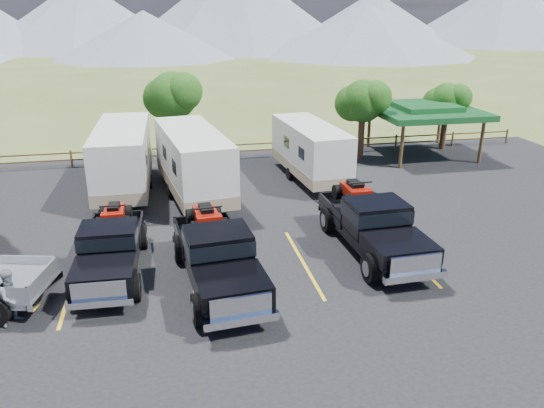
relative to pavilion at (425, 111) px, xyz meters
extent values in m
plane|color=#4A5D27|center=(-13.00, -17.00, -2.79)|extent=(320.00, 320.00, 0.00)
cube|color=black|center=(-13.00, -14.00, -2.77)|extent=(44.00, 34.00, 0.04)
cube|color=gold|center=(-19.00, -13.00, -2.74)|extent=(0.12, 5.50, 0.01)
cube|color=gold|center=(-15.00, -13.00, -2.74)|extent=(0.12, 5.50, 0.01)
cube|color=gold|center=(-11.00, -13.00, -2.74)|extent=(0.12, 5.50, 0.01)
cube|color=gold|center=(-7.00, -13.00, -2.74)|extent=(0.12, 5.50, 0.01)
cylinder|color=#322013|center=(-4.00, 0.00, -1.39)|extent=(0.39, 0.39, 2.80)
sphere|color=#1E4611|center=(-4.00, 0.00, 0.71)|extent=(2.52, 2.52, 2.52)
sphere|color=#1E4611|center=(-3.46, -0.45, 0.98)|extent=(1.98, 1.98, 1.98)
sphere|color=#1E4611|center=(-4.50, 0.40, 0.53)|extent=(2.16, 2.16, 2.16)
cylinder|color=#322013|center=(2.00, 1.00, -1.53)|extent=(0.38, 0.38, 2.52)
sphere|color=#1E4611|center=(2.00, 1.00, 0.36)|extent=(2.24, 2.24, 2.24)
sphere|color=#1E4611|center=(2.48, 0.60, 0.60)|extent=(1.76, 1.76, 1.76)
sphere|color=#1E4611|center=(1.55, 1.35, 0.20)|extent=(1.92, 1.92, 1.92)
cylinder|color=#322013|center=(-15.00, 2.00, -1.25)|extent=(0.41, 0.41, 3.08)
sphere|color=#1E4611|center=(-15.00, 2.00, 1.06)|extent=(2.80, 2.80, 2.80)
sphere|color=#1E4611|center=(-14.40, 1.50, 1.36)|extent=(2.20, 2.20, 2.20)
sphere|color=#1E4611|center=(-15.56, 2.44, 0.86)|extent=(2.40, 2.40, 2.40)
cylinder|color=brown|center=(-21.00, 1.50, -2.29)|extent=(0.12, 0.12, 1.00)
cylinder|color=brown|center=(-17.00, 1.50, -2.29)|extent=(0.12, 0.12, 1.00)
cylinder|color=brown|center=(-13.00, 1.50, -2.29)|extent=(0.12, 0.12, 1.00)
cylinder|color=brown|center=(-9.00, 1.50, -2.29)|extent=(0.12, 0.12, 1.00)
cylinder|color=brown|center=(-5.00, 1.50, -2.29)|extent=(0.12, 0.12, 1.00)
cylinder|color=brown|center=(-1.00, 1.50, -2.29)|extent=(0.12, 0.12, 1.00)
cylinder|color=brown|center=(3.00, 1.50, -2.29)|extent=(0.12, 0.12, 1.00)
cylinder|color=brown|center=(7.00, 1.50, -2.29)|extent=(0.12, 0.12, 1.00)
cube|color=brown|center=(-11.00, 1.50, -2.34)|extent=(36.00, 0.06, 0.08)
cube|color=brown|center=(-11.00, 1.50, -1.94)|extent=(36.00, 0.06, 0.08)
cylinder|color=brown|center=(-2.50, -2.50, -1.49)|extent=(0.20, 0.20, 2.60)
cylinder|color=brown|center=(-2.50, 2.50, -1.49)|extent=(0.20, 0.20, 2.60)
cylinder|color=brown|center=(2.50, -2.50, -1.49)|extent=(0.20, 0.20, 2.60)
cylinder|color=brown|center=(2.50, 2.50, -1.49)|extent=(0.20, 0.20, 2.60)
cube|color=#175326|center=(0.00, 0.00, -0.04)|extent=(6.20, 6.20, 0.35)
cube|color=#175326|center=(0.00, 0.00, 0.26)|extent=(3.50, 3.50, 0.35)
cone|color=gray|center=(-31.00, 95.00, 4.21)|extent=(44.00, 44.00, 14.00)
cone|color=gray|center=(1.00, 91.00, 6.21)|extent=(52.00, 52.00, 18.00)
cone|color=gray|center=(35.00, 97.00, 3.21)|extent=(40.00, 40.00, 12.00)
cone|color=gray|center=(67.00, 93.00, 4.71)|extent=(50.00, 50.00, 15.00)
cone|color=gray|center=(-18.00, 70.00, 1.21)|extent=(32.00, 32.00, 8.00)
cone|color=gray|center=(22.00, 67.00, 1.71)|extent=(40.00, 40.00, 9.00)
cube|color=black|center=(-17.70, -12.47, -2.13)|extent=(2.02, 5.69, 0.36)
cube|color=black|center=(-17.77, -14.36, -1.76)|extent=(1.96, 1.85, 0.49)
cube|color=black|center=(-17.71, -12.59, -1.41)|extent=(1.91, 1.61, 0.99)
cube|color=black|center=(-17.71, -12.59, -1.27)|extent=(1.95, 1.67, 0.44)
cube|color=black|center=(-17.64, -10.69, -1.85)|extent=(1.98, 2.44, 0.54)
cube|color=silver|center=(-17.81, -15.37, -1.81)|extent=(1.58, 0.14, 0.54)
cube|color=silver|center=(-17.81, -15.43, -2.18)|extent=(1.94, 0.25, 0.22)
cube|color=silver|center=(-17.60, -9.51, -2.18)|extent=(1.94, 0.23, 0.22)
cylinder|color=black|center=(-18.70, -14.39, -2.30)|extent=(0.33, 0.90, 0.89)
cylinder|color=black|center=(-16.85, -14.46, -2.30)|extent=(0.33, 0.90, 0.89)
cylinder|color=black|center=(-18.56, -10.48, -2.30)|extent=(0.33, 0.90, 0.89)
cylinder|color=black|center=(-16.71, -10.55, -2.30)|extent=(0.33, 0.90, 0.89)
cube|color=maroon|center=(-17.64, -10.69, -1.19)|extent=(0.74, 1.31, 0.35)
cube|color=black|center=(-17.64, -10.69, -0.94)|extent=(0.42, 0.75, 0.18)
cube|color=maroon|center=(-17.66, -11.23, -1.09)|extent=(0.80, 0.37, 0.22)
cylinder|color=black|center=(-17.66, -11.13, -0.74)|extent=(0.89, 0.09, 0.06)
cylinder|color=black|center=(-18.10, -11.22, -1.38)|extent=(0.28, 0.56, 0.55)
cylinder|color=black|center=(-17.22, -11.25, -1.38)|extent=(0.28, 0.56, 0.55)
cylinder|color=black|center=(-18.06, -10.13, -1.38)|extent=(0.28, 0.56, 0.55)
cylinder|color=black|center=(-17.18, -10.16, -1.38)|extent=(0.28, 0.56, 0.55)
cube|color=black|center=(-14.18, -14.01, -2.06)|extent=(2.57, 6.37, 0.39)
cube|color=black|center=(-13.98, -16.09, -1.66)|extent=(2.26, 2.14, 0.54)
cube|color=black|center=(-14.16, -14.14, -1.28)|extent=(2.20, 1.88, 1.09)
cube|color=black|center=(-14.16, -14.14, -1.11)|extent=(2.24, 1.95, 0.49)
cube|color=black|center=(-14.36, -12.06, -1.76)|extent=(2.32, 2.80, 0.60)
cube|color=silver|center=(-13.88, -17.20, -1.71)|extent=(1.74, 0.25, 0.60)
cube|color=silver|center=(-13.88, -17.26, -2.13)|extent=(2.14, 0.39, 0.24)
cube|color=silver|center=(-14.48, -10.75, -2.13)|extent=(2.14, 0.37, 0.24)
cylinder|color=black|center=(-15.00, -16.25, -2.26)|extent=(0.42, 1.01, 0.98)
cylinder|color=black|center=(-12.96, -16.06, -2.26)|extent=(0.42, 1.01, 0.98)
cylinder|color=black|center=(-15.39, -11.96, -2.26)|extent=(0.42, 1.01, 0.98)
cylinder|color=black|center=(-13.36, -11.77, -2.26)|extent=(0.42, 1.01, 0.98)
cube|color=maroon|center=(-14.36, -12.06, -1.03)|extent=(0.89, 1.48, 0.38)
cube|color=black|center=(-14.36, -12.06, -0.75)|extent=(0.51, 0.85, 0.20)
cube|color=maroon|center=(-14.30, -12.65, -0.92)|extent=(0.90, 0.46, 0.24)
cylinder|color=black|center=(-14.31, -12.54, -0.54)|extent=(0.98, 0.16, 0.07)
cylinder|color=black|center=(-14.79, -12.70, -1.24)|extent=(0.34, 0.63, 0.61)
cylinder|color=black|center=(-13.81, -12.61, -1.24)|extent=(0.34, 0.63, 0.61)
cylinder|color=black|center=(-14.90, -11.51, -1.24)|extent=(0.34, 0.63, 0.61)
cylinder|color=black|center=(-13.92, -11.41, -1.24)|extent=(0.34, 0.63, 0.61)
cube|color=black|center=(-8.19, -12.59, -2.05)|extent=(2.26, 6.39, 0.40)
cube|color=black|center=(-8.11, -14.71, -1.64)|extent=(2.20, 2.07, 0.55)
cube|color=black|center=(-8.18, -12.72, -1.25)|extent=(2.14, 1.80, 1.11)
cube|color=black|center=(-8.18, -12.72, -1.09)|extent=(2.19, 1.87, 0.50)
cube|color=black|center=(-8.26, -10.59, -1.74)|extent=(2.22, 2.73, 0.61)
cube|color=silver|center=(-8.07, -15.84, -1.69)|extent=(1.78, 0.15, 0.61)
cube|color=silver|center=(-8.07, -15.91, -2.12)|extent=(2.18, 0.28, 0.24)
cube|color=silver|center=(-8.31, -9.27, -2.12)|extent=(2.18, 0.26, 0.24)
cylinder|color=black|center=(-9.15, -14.82, -2.25)|extent=(0.37, 1.01, 1.00)
cylinder|color=black|center=(-7.07, -14.74, -2.25)|extent=(0.37, 1.01, 1.00)
cylinder|color=black|center=(-9.31, -10.43, -2.25)|extent=(0.37, 1.01, 1.00)
cylinder|color=black|center=(-7.23, -10.36, -2.25)|extent=(0.37, 1.01, 1.00)
cube|color=maroon|center=(-8.26, -10.59, -1.00)|extent=(0.83, 1.47, 0.39)
cube|color=black|center=(-8.26, -10.59, -0.72)|extent=(0.47, 0.85, 0.20)
cube|color=maroon|center=(-8.24, -11.20, -0.89)|extent=(0.90, 0.42, 0.24)
cylinder|color=black|center=(-8.24, -11.09, -0.50)|extent=(1.00, 0.10, 0.07)
cylinder|color=black|center=(-8.74, -11.22, -1.22)|extent=(0.31, 0.63, 0.62)
cylinder|color=black|center=(-7.74, -11.19, -1.22)|extent=(0.31, 0.63, 0.62)
cylinder|color=black|center=(-8.78, -10.00, -1.22)|extent=(0.31, 0.63, 0.62)
cylinder|color=black|center=(-7.78, -9.97, -1.22)|extent=(0.31, 0.63, 0.62)
cube|color=white|center=(-17.70, -3.63, -0.84)|extent=(2.57, 7.59, 2.72)
cube|color=gray|center=(-17.70, -3.63, -1.89)|extent=(2.59, 7.63, 0.60)
cube|color=black|center=(-18.96, -5.49, -0.56)|extent=(0.04, 0.91, 0.60)
cube|color=black|center=(-16.52, -5.54, -0.56)|extent=(0.04, 0.91, 0.60)
cylinder|color=black|center=(-18.83, -3.30, -2.40)|extent=(0.27, 0.71, 0.70)
cylinder|color=black|center=(-16.56, -3.35, -2.40)|extent=(0.27, 0.71, 0.70)
cube|color=black|center=(-17.79, -8.31, -2.24)|extent=(0.16, 1.81, 0.10)
cube|color=white|center=(-14.38, -5.14, -0.84)|extent=(3.46, 7.80, 2.71)
cube|color=gray|center=(-14.38, -5.14, -1.89)|extent=(3.49, 7.84, 0.60)
cube|color=black|center=(-15.32, -7.18, -0.57)|extent=(0.15, 0.90, 0.60)
cube|color=black|center=(-12.91, -6.83, -0.57)|extent=(0.15, 0.90, 0.60)
cylinder|color=black|center=(-15.55, -5.00, -2.40)|extent=(0.35, 0.73, 0.70)
cylinder|color=black|center=(-13.30, -4.68, -2.40)|extent=(0.35, 0.73, 0.70)
cube|color=black|center=(-13.71, -9.76, -2.25)|extent=(0.38, 1.81, 0.10)
cube|color=white|center=(-8.17, -3.53, -1.03)|extent=(2.76, 6.96, 2.45)
cube|color=gray|center=(-8.17, -3.53, -1.98)|extent=(2.78, 7.00, 0.54)
cube|color=black|center=(-9.12, -5.32, -0.78)|extent=(0.09, 0.81, 0.54)
cube|color=black|center=(-6.93, -5.13, -0.78)|extent=(0.09, 0.81, 0.54)
cylinder|color=black|center=(-9.21, -3.35, -2.43)|extent=(0.28, 0.65, 0.63)
cylinder|color=black|center=(-7.18, -3.17, -2.43)|extent=(0.28, 0.65, 0.63)
cube|color=black|center=(-7.81, -7.73, -2.29)|extent=(0.25, 1.63, 0.09)
cube|color=#A3A6AC|center=(-20.74, -14.08, -1.78)|extent=(2.99, 2.62, 0.59)
cube|color=silver|center=(-19.49, -14.39, -2.14)|extent=(0.67, 2.08, 0.24)
cylinder|color=black|center=(-20.31, -13.15, -2.26)|extent=(1.01, 0.54, 0.97)
imported|color=slate|center=(-20.27, -15.05, -1.89)|extent=(1.05, 1.05, 1.71)
camera|label=1|loc=(-15.57, -29.70, 6.01)|focal=35.00mm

